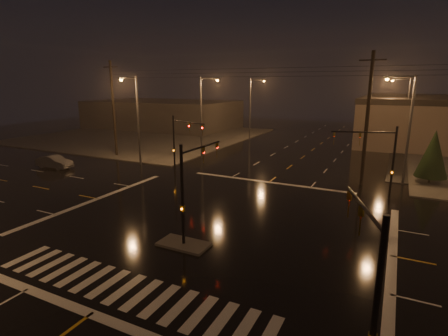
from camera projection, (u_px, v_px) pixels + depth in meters
The scene contains 20 objects.
ground at pixel (216, 222), 23.96m from camera, with size 140.00×140.00×0.00m, color black.
sidewalk_nw at pixel (146, 135), 63.03m from camera, with size 36.00×36.00×0.12m, color #403D39.
median_island at pixel (184, 244), 20.46m from camera, with size 3.00×1.60×0.15m, color #403D39.
crosswalk at pixel (125, 289), 16.13m from camera, with size 15.00×2.60×0.01m, color beige.
stop_bar_near at pixel (91, 314), 14.39m from camera, with size 16.00×0.50×0.01m, color beige.
stop_bar_far at pixel (269, 182), 33.53m from camera, with size 16.00×0.50×0.01m, color beige.
commercial_block at pixel (163, 114), 74.98m from camera, with size 30.00×18.00×5.60m, color #3A3533.
signal_mast_median at pixel (191, 180), 20.40m from camera, with size 0.25×4.59×6.00m.
signal_mast_ne at pixel (380, 154), 27.76m from camera, with size 4.84×1.86×6.00m.
signal_mast_nw at pixel (180, 138), 35.99m from camera, with size 4.84×1.86×6.00m.
signal_mast_se at pixel (369, 279), 10.17m from camera, with size 1.55×3.87×6.00m.
streetlight_1 at pixel (203, 112), 43.08m from camera, with size 2.77×0.32×10.00m.
streetlight_2 at pixel (252, 105), 57.00m from camera, with size 2.77×0.32×10.00m.
streetlight_3 at pixel (406, 122), 31.66m from camera, with size 2.77×0.32×10.00m.
streetlight_4 at pixel (405, 108), 49.05m from camera, with size 2.77×0.32×10.00m.
streetlight_5 at pixel (136, 115), 39.24m from camera, with size 0.32×2.77×10.00m.
utility_pole_0 at pixel (113, 109), 44.21m from camera, with size 2.20×0.32×12.00m.
utility_pole_1 at pixel (367, 119), 31.22m from camera, with size 2.20×0.32×12.00m.
conifer_0 at pixel (433, 154), 32.30m from camera, with size 2.81×2.81×5.09m.
car_crossing at pixel (54, 162), 38.95m from camera, with size 1.51×4.34×1.43m, color #525359.
Camera 1 is at (10.50, -19.80, 9.26)m, focal length 28.00 mm.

